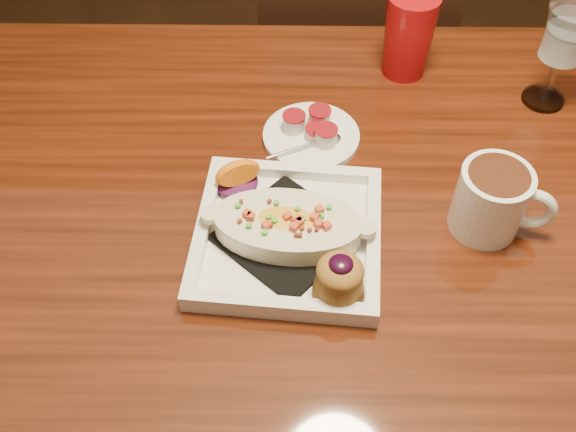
{
  "coord_description": "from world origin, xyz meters",
  "views": [
    {
      "loc": [
        -0.12,
        -0.61,
        1.46
      ],
      "look_at": [
        -0.13,
        -0.04,
        0.77
      ],
      "focal_mm": 40.0,
      "sensor_mm": 36.0,
      "label": 1
    }
  ],
  "objects_px": {
    "coffee_mug": "(494,199)",
    "goblet": "(566,39)",
    "chair_far": "(348,71)",
    "plate": "(292,235)",
    "saucer": "(311,134)",
    "table": "(373,245)",
    "red_tumbler": "(408,35)"
  },
  "relations": [
    {
      "from": "chair_far",
      "to": "saucer",
      "type": "bearing_deg",
      "value": 78.61
    },
    {
      "from": "table",
      "to": "chair_far",
      "type": "xyz_separation_m",
      "value": [
        -0.0,
        0.63,
        -0.15
      ]
    },
    {
      "from": "plate",
      "to": "saucer",
      "type": "bearing_deg",
      "value": 87.5
    },
    {
      "from": "chair_far",
      "to": "red_tumbler",
      "type": "bearing_deg",
      "value": 101.75
    },
    {
      "from": "plate",
      "to": "red_tumbler",
      "type": "xyz_separation_m",
      "value": [
        0.19,
        0.39,
        0.05
      ]
    },
    {
      "from": "plate",
      "to": "chair_far",
      "type": "bearing_deg",
      "value": 84.68
    },
    {
      "from": "goblet",
      "to": "saucer",
      "type": "xyz_separation_m",
      "value": [
        -0.39,
        -0.1,
        -0.11
      ]
    },
    {
      "from": "chair_far",
      "to": "red_tumbler",
      "type": "distance_m",
      "value": 0.45
    },
    {
      "from": "table",
      "to": "saucer",
      "type": "distance_m",
      "value": 0.2
    },
    {
      "from": "plate",
      "to": "goblet",
      "type": "distance_m",
      "value": 0.53
    },
    {
      "from": "plate",
      "to": "goblet",
      "type": "xyz_separation_m",
      "value": [
        0.42,
        0.32,
        0.09
      ]
    },
    {
      "from": "chair_far",
      "to": "coffee_mug",
      "type": "xyz_separation_m",
      "value": [
        0.15,
        -0.66,
        0.3
      ]
    },
    {
      "from": "table",
      "to": "goblet",
      "type": "xyz_separation_m",
      "value": [
        0.29,
        0.24,
        0.22
      ]
    },
    {
      "from": "table",
      "to": "saucer",
      "type": "xyz_separation_m",
      "value": [
        -0.1,
        0.14,
        0.11
      ]
    },
    {
      "from": "coffee_mug",
      "to": "goblet",
      "type": "distance_m",
      "value": 0.32
    },
    {
      "from": "plate",
      "to": "saucer",
      "type": "relative_size",
      "value": 1.76
    },
    {
      "from": "table",
      "to": "red_tumbler",
      "type": "distance_m",
      "value": 0.36
    },
    {
      "from": "goblet",
      "to": "red_tumbler",
      "type": "xyz_separation_m",
      "value": [
        -0.23,
        0.08,
        -0.05
      ]
    },
    {
      "from": "table",
      "to": "plate",
      "type": "relative_size",
      "value": 5.53
    },
    {
      "from": "chair_far",
      "to": "goblet",
      "type": "xyz_separation_m",
      "value": [
        0.29,
        -0.39,
        0.36
      ]
    },
    {
      "from": "goblet",
      "to": "coffee_mug",
      "type": "bearing_deg",
      "value": -118.43
    },
    {
      "from": "plate",
      "to": "goblet",
      "type": "relative_size",
      "value": 1.55
    },
    {
      "from": "saucer",
      "to": "red_tumbler",
      "type": "xyz_separation_m",
      "value": [
        0.16,
        0.18,
        0.06
      ]
    },
    {
      "from": "chair_far",
      "to": "red_tumbler",
      "type": "xyz_separation_m",
      "value": [
        0.07,
        -0.31,
        0.32
      ]
    },
    {
      "from": "saucer",
      "to": "red_tumbler",
      "type": "height_order",
      "value": "red_tumbler"
    },
    {
      "from": "table",
      "to": "red_tumbler",
      "type": "height_order",
      "value": "red_tumbler"
    },
    {
      "from": "coffee_mug",
      "to": "saucer",
      "type": "xyz_separation_m",
      "value": [
        -0.25,
        0.17,
        -0.04
      ]
    },
    {
      "from": "chair_far",
      "to": "coffee_mug",
      "type": "distance_m",
      "value": 0.74
    },
    {
      "from": "plate",
      "to": "red_tumbler",
      "type": "distance_m",
      "value": 0.44
    },
    {
      "from": "chair_far",
      "to": "plate",
      "type": "height_order",
      "value": "chair_far"
    },
    {
      "from": "goblet",
      "to": "table",
      "type": "bearing_deg",
      "value": -140.94
    },
    {
      "from": "goblet",
      "to": "red_tumbler",
      "type": "relative_size",
      "value": 1.2
    }
  ]
}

